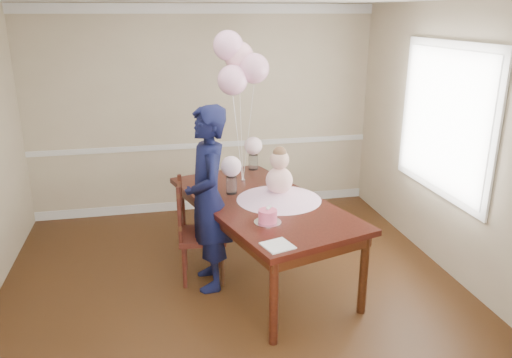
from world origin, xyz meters
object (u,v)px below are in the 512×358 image
object	(u,v)px
dining_chair_seat	(202,236)
dining_table_top	(262,203)
woman	(208,199)
birthday_cake	(268,216)

from	to	relation	value
dining_chair_seat	dining_table_top	bearing A→B (deg)	-3.26
dining_chair_seat	woman	xyz separation A→B (m)	(0.05, -0.13, 0.43)
dining_table_top	dining_chair_seat	distance (m)	0.68
dining_table_top	dining_chair_seat	xyz separation A→B (m)	(-0.59, 0.09, -0.34)
woman	dining_chair_seat	bearing A→B (deg)	-159.78
dining_table_top	dining_chair_seat	size ratio (longest dim) A/B	4.86
dining_chair_seat	woman	distance (m)	0.46
birthday_cake	dining_chair_seat	distance (m)	0.92
birthday_cake	dining_chair_seat	xyz separation A→B (m)	(-0.52, 0.63, -0.43)
dining_table_top	birthday_cake	xyz separation A→B (m)	(-0.07, -0.54, 0.09)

